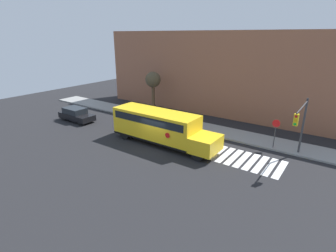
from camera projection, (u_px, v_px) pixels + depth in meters
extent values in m
plane|color=black|center=(157.00, 147.00, 22.61)|extent=(60.00, 60.00, 0.00)
cube|color=gray|center=(194.00, 126.00, 27.58)|extent=(44.00, 3.00, 0.15)
cube|color=#935B42|center=(223.00, 74.00, 31.02)|extent=(32.00, 4.00, 9.63)
cube|color=white|center=(218.00, 153.00, 21.51)|extent=(0.50, 3.20, 0.01)
cube|color=white|center=(226.00, 155.00, 21.13)|extent=(0.50, 3.20, 0.01)
cube|color=white|center=(234.00, 157.00, 20.74)|extent=(0.50, 3.20, 0.01)
cube|color=white|center=(242.00, 159.00, 20.36)|extent=(0.50, 3.20, 0.01)
cube|color=white|center=(251.00, 162.00, 19.98)|extent=(0.50, 3.20, 0.01)
cube|color=white|center=(261.00, 164.00, 19.60)|extent=(0.50, 3.20, 0.01)
cube|color=white|center=(270.00, 167.00, 19.21)|extent=(0.50, 3.20, 0.01)
cube|color=white|center=(280.00, 169.00, 18.83)|extent=(0.50, 3.20, 0.01)
cube|color=yellow|center=(156.00, 125.00, 23.10)|extent=(7.99, 2.50, 2.45)
cube|color=yellow|center=(206.00, 144.00, 20.58)|extent=(1.97, 2.50, 1.23)
cube|color=black|center=(156.00, 137.00, 23.48)|extent=(7.99, 2.54, 0.16)
cube|color=black|center=(156.00, 117.00, 22.88)|extent=(7.35, 2.53, 0.64)
cylinder|color=red|center=(167.00, 135.00, 20.95)|extent=(0.44, 0.02, 0.44)
cylinder|color=black|center=(210.00, 146.00, 21.65)|extent=(1.00, 0.30, 1.00)
cylinder|color=black|center=(198.00, 155.00, 19.99)|extent=(1.00, 0.30, 1.00)
cylinder|color=black|center=(140.00, 128.00, 25.85)|extent=(1.00, 0.30, 1.00)
cylinder|color=black|center=(125.00, 134.00, 24.19)|extent=(1.00, 0.30, 1.00)
cube|color=black|center=(77.00, 116.00, 29.32)|extent=(4.40, 1.79, 0.64)
cube|color=#1E2328|center=(75.00, 110.00, 29.26)|extent=(2.46, 1.64, 0.61)
cylinder|color=black|center=(91.00, 119.00, 29.19)|extent=(0.64, 0.22, 0.64)
cylinder|color=black|center=(79.00, 122.00, 28.00)|extent=(0.64, 0.22, 0.64)
cylinder|color=black|center=(75.00, 114.00, 30.78)|extent=(0.64, 0.22, 0.64)
cylinder|color=black|center=(63.00, 117.00, 29.59)|extent=(0.64, 0.22, 0.64)
cylinder|color=#38383A|center=(275.00, 136.00, 21.86)|extent=(0.07, 0.07, 2.33)
cylinder|color=red|center=(276.00, 123.00, 21.45)|extent=(0.63, 0.03, 0.63)
cylinder|color=#38383A|center=(303.00, 127.00, 20.56)|extent=(0.16, 0.16, 4.64)
cylinder|color=#38383A|center=(302.00, 107.00, 18.34)|extent=(0.10, 4.00, 0.10)
cube|color=yellow|center=(296.00, 120.00, 17.03)|extent=(0.28, 0.28, 0.80)
cylinder|color=red|center=(296.00, 117.00, 16.83)|extent=(0.18, 0.02, 0.18)
cylinder|color=#EAB214|center=(296.00, 120.00, 16.91)|extent=(0.18, 0.02, 0.18)
cylinder|color=green|center=(295.00, 124.00, 17.00)|extent=(0.18, 0.02, 0.18)
cylinder|color=brown|center=(153.00, 98.00, 32.68)|extent=(0.39, 0.39, 3.43)
sphere|color=#4C422D|center=(153.00, 80.00, 31.92)|extent=(1.89, 1.89, 1.89)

